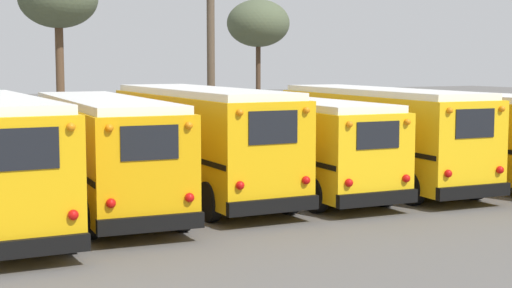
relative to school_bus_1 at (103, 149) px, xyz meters
name	(u,v)px	position (x,y,z in m)	size (l,w,h in m)	color
ground_plane	(265,200)	(4.74, -0.70, -1.72)	(160.00, 160.00, 0.00)	#5B5956
school_bus_1	(103,149)	(0.00, 0.00, 0.00)	(3.04, 10.11, 3.15)	#E5A00C
school_bus_2	(201,139)	(3.16, 0.46, 0.10)	(2.61, 9.57, 3.36)	#EAAA0F
school_bus_3	(292,140)	(6.33, 0.48, -0.10)	(2.77, 10.11, 2.97)	yellow
school_bus_4	(379,133)	(9.49, 0.15, 0.05)	(2.92, 10.03, 3.26)	yellow
school_bus_5	(468,134)	(12.65, -0.66, -0.05)	(3.00, 10.28, 3.07)	#E5A00C
utility_pole	(211,63)	(7.74, 10.35, 2.37)	(1.80, 0.35, 7.96)	brown
bare_tree_0	(258,24)	(11.88, 13.97, 4.28)	(3.15, 3.15, 7.23)	#473323
bare_tree_3	(58,0)	(2.79, 17.81, 5.42)	(3.90, 3.90, 8.70)	brown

